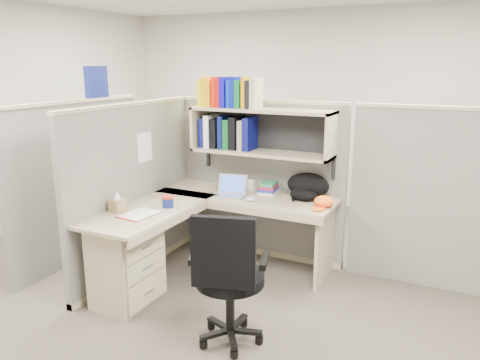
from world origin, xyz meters
The scene contains 14 objects.
ground centered at (0.00, 0.00, 0.00)m, with size 6.00×6.00×0.00m, color #353029.
room_shell centered at (0.00, 0.00, 1.62)m, with size 6.00×6.00×6.00m.
cubicle centered at (-0.37, 0.45, 0.91)m, with size 3.79×1.84×1.95m.
desk centered at (-0.41, -0.29, 0.44)m, with size 1.74×1.75×0.73m.
laptop centered at (-0.12, 0.46, 0.83)m, with size 0.28×0.28×0.20m, color #A8A8AD, non-canonical shape.
backpack centered at (0.57, 0.71, 0.85)m, with size 0.41×0.31×0.24m, color black, non-canonical shape.
orange_cap centered at (0.79, 0.53, 0.78)m, with size 0.18×0.21×0.10m, color orange, non-canonical shape.
snack_canister centered at (-0.45, -0.10, 0.78)m, with size 0.10×0.10×0.10m.
tissue_box centered at (-0.76, -0.40, 0.82)m, with size 0.11×0.11×0.18m, color #937D53, non-canonical shape.
mouse centered at (0.13, 0.40, 0.75)m, with size 0.10×0.06×0.04m, color #92A3CF.
paper_cup centered at (-0.03, 0.75, 0.78)m, with size 0.07×0.07×0.10m, color silver.
book_stack centered at (0.17, 0.74, 0.78)m, with size 0.16×0.22×0.11m, color gray, non-canonical shape.
loose_paper centered at (-0.55, -0.37, 0.73)m, with size 0.23×0.31×0.00m, color silver, non-canonical shape.
task_chair centered at (0.50, -0.74, 0.36)m, with size 0.59×0.54×1.03m.
Camera 1 is at (1.89, -3.38, 1.97)m, focal length 35.00 mm.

